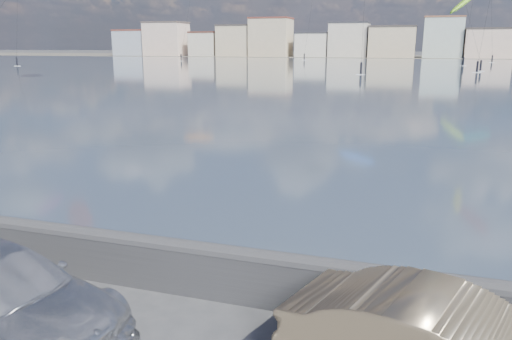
% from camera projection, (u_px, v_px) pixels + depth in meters
% --- Properties ---
extents(bay_water, '(500.00, 177.00, 0.00)m').
position_uv_depth(bay_water, '(397.00, 70.00, 91.59)').
color(bay_water, '#3A4C5D').
rests_on(bay_water, ground).
extents(far_shore_strip, '(500.00, 60.00, 0.00)m').
position_uv_depth(far_shore_strip, '(409.00, 57.00, 191.73)').
color(far_shore_strip, '#4C473D').
rests_on(far_shore_strip, ground).
extents(seawall, '(400.00, 0.36, 1.08)m').
position_uv_depth(seawall, '(185.00, 264.00, 9.49)').
color(seawall, '#28282B').
rests_on(seawall, ground).
extents(far_buildings, '(240.79, 13.26, 14.60)m').
position_uv_depth(far_buildings, '(414.00, 40.00, 176.94)').
color(far_buildings, '#9EA8B7').
rests_on(far_buildings, ground).
extents(kitesurfer_10, '(7.63, 17.54, 16.04)m').
position_uv_depth(kitesurfer_10, '(465.00, 2.00, 97.66)').
color(kitesurfer_10, '#8CD826').
rests_on(kitesurfer_10, ground).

